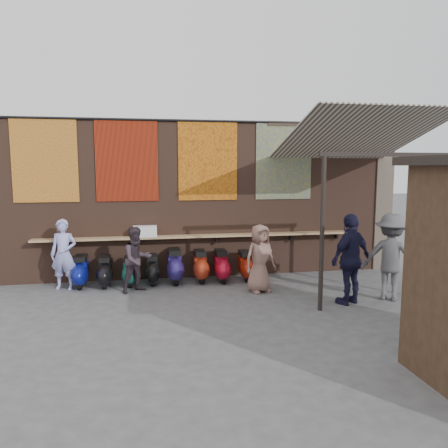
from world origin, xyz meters
The scene contains 27 objects.
ground centered at (0.00, 0.00, 0.00)m, with size 70.00×70.00×0.00m, color #474749.
brick_wall centered at (0.00, 2.70, 2.00)m, with size 10.00×0.40×4.00m, color brown.
pier_right centered at (5.20, 2.70, 2.00)m, with size 0.50×0.50×4.00m, color #4C4238.
eating_counter centered at (0.00, 2.33, 1.10)m, with size 8.00×0.32×0.05m, color #9E7A51.
shelf_box centered at (-1.30, 2.30, 1.26)m, with size 0.58×0.28×0.27m, color white.
tapestry_redgold centered at (-3.60, 2.48, 3.00)m, with size 1.50×0.02×2.00m, color maroon.
tapestry_sun centered at (-1.70, 2.48, 3.00)m, with size 1.50×0.02×2.00m, color red.
tapestry_orange centered at (0.30, 2.48, 3.00)m, with size 1.50×0.02×2.00m, color #C87019.
tapestry_multi centered at (2.30, 2.48, 3.00)m, with size 1.50×0.02×2.00m, color navy.
hang_rail centered at (0.00, 2.47, 3.98)m, with size 0.06×0.06×9.50m, color black.
scooter_stool_0 centered at (-2.83, 2.03, 0.37)m, with size 0.35×0.78×0.74m, color navy, non-canonical shape.
scooter_stool_1 centered at (-2.26, 1.98, 0.36)m, with size 0.34×0.76×0.72m, color black, non-canonical shape.
scooter_stool_2 centered at (-1.69, 1.99, 0.34)m, with size 0.32×0.72×0.69m, color #175F51, non-canonical shape.
scooter_stool_3 centered at (-1.15, 2.03, 0.35)m, with size 0.33×0.74×0.70m, color black, non-canonical shape.
scooter_stool_4 centered at (-0.60, 2.04, 0.41)m, with size 0.39×0.87×0.82m, color navy, non-canonical shape.
scooter_stool_5 centered at (0.03, 2.03, 0.38)m, with size 0.36×0.81×0.77m, color #9B2A14, non-canonical shape.
scooter_stool_6 centered at (0.55, 1.97, 0.38)m, with size 0.36×0.81×0.77m, color #A40C22, non-canonical shape.
scooter_stool_7 centered at (1.17, 1.96, 0.37)m, with size 0.35×0.77×0.73m, color maroon, non-canonical shape.
diner_left centered at (-3.18, 1.92, 0.82)m, with size 0.60×0.39×1.65m, color #9A9EE0.
diner_right centered at (-1.50, 1.40, 0.75)m, with size 0.73×0.57×1.50m, color #342831.
shopper_navy centered at (2.87, -0.30, 0.95)m, with size 1.11×0.46×1.89m, color black.
shopper_grey centered at (3.85, -0.18, 0.93)m, with size 1.21×0.69×1.87m, color #56565B.
shopper_tan centered at (1.25, 0.88, 0.78)m, with size 0.76×0.49×1.56m, color #815D52.
awning_canvas centered at (3.50, 0.90, 3.55)m, with size 3.20×3.40×0.03m, color beige.
awning_ledger centered at (3.50, 2.49, 3.95)m, with size 3.30×0.08×0.12m, color #33261C.
awning_header centered at (3.50, -0.60, 3.08)m, with size 3.00×0.08×0.08m, color black.
awning_post_left centered at (2.10, -0.60, 1.55)m, with size 0.09×0.09×3.10m, color black.
Camera 1 is at (-1.29, -8.53, 2.83)m, focal length 35.00 mm.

